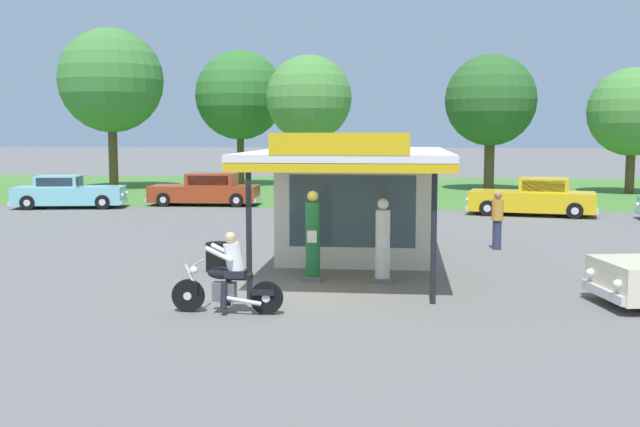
{
  "coord_description": "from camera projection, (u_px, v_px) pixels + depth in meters",
  "views": [
    {
      "loc": [
        2.5,
        -15.97,
        3.48
      ],
      "look_at": [
        0.41,
        3.09,
        1.4
      ],
      "focal_mm": 42.39,
      "sensor_mm": 36.0,
      "label": 1
    }
  ],
  "objects": [
    {
      "name": "parked_car_back_row_far_right",
      "position": [
        206.0,
        191.0,
        35.82
      ],
      "size": [
        5.33,
        2.09,
        1.51
      ],
      "color": "#993819",
      "rests_on": "ground"
    },
    {
      "name": "tree_oak_far_right",
      "position": [
        309.0,
        99.0,
        42.69
      ],
      "size": [
        4.86,
        4.86,
        7.8
      ],
      "color": "brown",
      "rests_on": "ground"
    },
    {
      "name": "spare_tire_stack",
      "position": [
        218.0,
        257.0,
        18.89
      ],
      "size": [
        0.6,
        0.6,
        0.72
      ],
      "color": "black",
      "rests_on": "ground"
    },
    {
      "name": "service_station_kiosk",
      "position": [
        356.0,
        196.0,
        20.39
      ],
      "size": [
        4.69,
        8.09,
        3.46
      ],
      "color": "silver",
      "rests_on": "ground"
    },
    {
      "name": "parked_car_back_row_far_left",
      "position": [
        68.0,
        193.0,
        34.54
      ],
      "size": [
        5.24,
        2.65,
        1.49
      ],
      "color": "#7AC6D1",
      "rests_on": "ground"
    },
    {
      "name": "parked_car_back_row_left",
      "position": [
        369.0,
        195.0,
        33.84
      ],
      "size": [
        5.72,
        3.14,
        1.46
      ],
      "color": "gold",
      "rests_on": "ground"
    },
    {
      "name": "grass_verge_strip",
      "position": [
        361.0,
        189.0,
        46.08
      ],
      "size": [
        120.0,
        24.0,
        0.01
      ],
      "primitive_type": "cube",
      "color": "#477A33",
      "rests_on": "ground"
    },
    {
      "name": "parked_car_second_row_spare",
      "position": [
        534.0,
        198.0,
        31.52
      ],
      "size": [
        5.49,
        2.9,
        1.57
      ],
      "color": "gold",
      "rests_on": "ground"
    },
    {
      "name": "ground_plane",
      "position": [
        286.0,
        292.0,
        16.43
      ],
      "size": [
        300.0,
        300.0,
        0.0
      ],
      "primitive_type": "plane",
      "color": "slate"
    },
    {
      "name": "gas_pump_offside",
      "position": [
        383.0,
        244.0,
        17.48
      ],
      "size": [
        0.44,
        0.44,
        1.96
      ],
      "color": "slate",
      "rests_on": "ground"
    },
    {
      "name": "motorcycle_with_rider",
      "position": [
        229.0,
        280.0,
        14.49
      ],
      "size": [
        2.19,
        0.7,
        1.58
      ],
      "color": "black",
      "rests_on": "ground"
    },
    {
      "name": "tree_oak_far_left",
      "position": [
        490.0,
        103.0,
        44.4
      ],
      "size": [
        5.37,
        5.37,
        8.01
      ],
      "color": "brown",
      "rests_on": "ground"
    },
    {
      "name": "tree_oak_right",
      "position": [
        240.0,
        95.0,
        48.35
      ],
      "size": [
        5.7,
        5.7,
        8.66
      ],
      "color": "brown",
      "rests_on": "ground"
    },
    {
      "name": "tree_oak_distant_spare",
      "position": [
        110.0,
        82.0,
        45.51
      ],
      "size": [
        6.28,
        6.28,
        9.71
      ],
      "color": "brown",
      "rests_on": "ground"
    },
    {
      "name": "bystander_leaning_by_kiosk",
      "position": [
        497.0,
        219.0,
        22.33
      ],
      "size": [
        0.34,
        0.34,
        1.73
      ],
      "color": "#2D3351",
      "rests_on": "ground"
    },
    {
      "name": "gas_pump_nearside",
      "position": [
        313.0,
        239.0,
        17.65
      ],
      "size": [
        0.44,
        0.44,
        2.12
      ],
      "color": "slate",
      "rests_on": "ground"
    },
    {
      "name": "tree_oak_centre",
      "position": [
        633.0,
        112.0,
        42.19
      ],
      "size": [
        4.94,
        4.94,
        7.06
      ],
      "color": "brown",
      "rests_on": "ground"
    }
  ]
}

